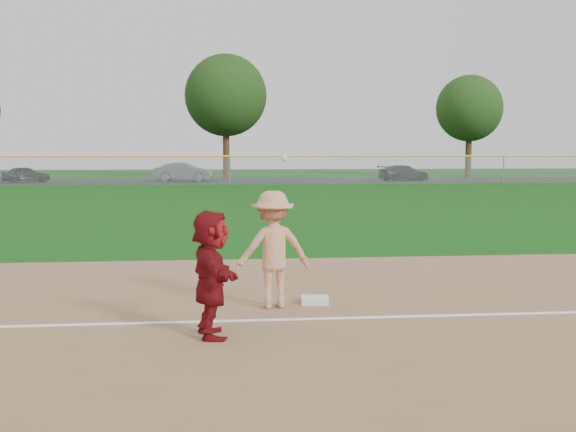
{
  "coord_description": "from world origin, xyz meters",
  "views": [
    {
      "loc": [
        -1.32,
        -10.88,
        2.44
      ],
      "look_at": [
        0.0,
        1.5,
        1.3
      ],
      "focal_mm": 45.0,
      "sensor_mm": 36.0,
      "label": 1
    }
  ],
  "objects": [
    {
      "name": "car_right",
      "position": [
        13.92,
        45.11,
        0.62
      ],
      "size": [
        4.53,
        2.94,
        1.22
      ],
      "primitive_type": "imported",
      "rotation": [
        0.0,
        0.0,
        1.89
      ],
      "color": "black",
      "rests_on": "parking_asphalt"
    },
    {
      "name": "ground",
      "position": [
        0.0,
        0.0,
        0.0
      ],
      "size": [
        160.0,
        160.0,
        0.0
      ],
      "primitive_type": "plane",
      "color": "#10460D",
      "rests_on": "ground"
    },
    {
      "name": "outfield_fence",
      "position": [
        0.0,
        40.0,
        1.96
      ],
      "size": [
        110.0,
        0.12,
        110.0
      ],
      "color": "#999EA0",
      "rests_on": "ground"
    },
    {
      "name": "tree_2",
      "position": [
        0.0,
        51.5,
        7.06
      ],
      "size": [
        7.0,
        7.0,
        10.58
      ],
      "color": "#3C2715",
      "rests_on": "ground"
    },
    {
      "name": "base_runner",
      "position": [
        -1.33,
        -1.62,
        0.85
      ],
      "size": [
        0.68,
        1.59,
        1.66
      ],
      "primitive_type": "imported",
      "rotation": [
        0.0,
        0.0,
        1.7
      ],
      "color": "#660B0F",
      "rests_on": "infield_dirt"
    },
    {
      "name": "car_mid",
      "position": [
        -3.43,
        45.68,
        0.74
      ],
      "size": [
        4.56,
        2.01,
        1.46
      ],
      "primitive_type": "imported",
      "rotation": [
        0.0,
        0.0,
        1.46
      ],
      "color": "#525459",
      "rests_on": "parking_asphalt"
    },
    {
      "name": "tree_3",
      "position": [
        22.0,
        52.8,
        6.16
      ],
      "size": [
        6.0,
        6.0,
        9.19
      ],
      "color": "#362513",
      "rests_on": "ground"
    },
    {
      "name": "first_base_play",
      "position": [
        -0.39,
        0.05,
        0.92
      ],
      "size": [
        1.27,
        0.87,
        2.34
      ],
      "color": "#B0B0B3",
      "rests_on": "infield_dirt"
    },
    {
      "name": "first_base",
      "position": [
        0.3,
        0.27,
        0.07
      ],
      "size": [
        0.47,
        0.47,
        0.1
      ],
      "primitive_type": "cube",
      "rotation": [
        0.0,
        0.0,
        -0.11
      ],
      "color": "silver",
      "rests_on": "infield_dirt"
    },
    {
      "name": "foul_line",
      "position": [
        0.0,
        -0.8,
        0.03
      ],
      "size": [
        60.0,
        0.1,
        0.01
      ],
      "primitive_type": "cube",
      "color": "white",
      "rests_on": "infield_dirt"
    },
    {
      "name": "parking_asphalt",
      "position": [
        0.0,
        46.0,
        0.01
      ],
      "size": [
        120.0,
        10.0,
        0.01
      ],
      "primitive_type": "cube",
      "color": "black",
      "rests_on": "ground"
    },
    {
      "name": "car_left",
      "position": [
        -15.18,
        45.22,
        0.61
      ],
      "size": [
        3.78,
        2.56,
        1.2
      ],
      "primitive_type": "imported",
      "rotation": [
        0.0,
        0.0,
        1.93
      ],
      "color": "black",
      "rests_on": "parking_asphalt"
    }
  ]
}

